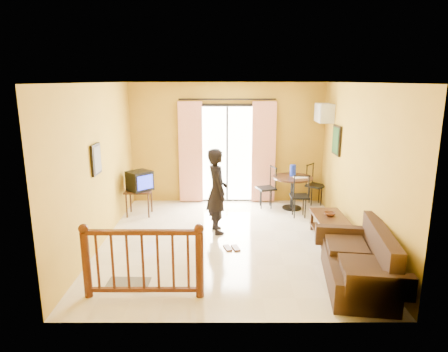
{
  "coord_description": "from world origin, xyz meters",
  "views": [
    {
      "loc": [
        -0.08,
        -6.76,
        2.84
      ],
      "look_at": [
        -0.08,
        0.2,
        1.17
      ],
      "focal_mm": 32.0,
      "sensor_mm": 36.0,
      "label": 1
    }
  ],
  "objects_px": {
    "dining_table": "(293,183)",
    "standing_person": "(217,191)",
    "sofa": "(361,264)",
    "coffee_table": "(329,223)",
    "television": "(140,181)"
  },
  "relations": [
    {
      "from": "television",
      "to": "coffee_table",
      "type": "relative_size",
      "value": 0.62
    },
    {
      "from": "dining_table",
      "to": "sofa",
      "type": "bearing_deg",
      "value": -83.63
    },
    {
      "from": "dining_table",
      "to": "television",
      "type": "bearing_deg",
      "value": -172.6
    },
    {
      "from": "coffee_table",
      "to": "sofa",
      "type": "height_order",
      "value": "sofa"
    },
    {
      "from": "dining_table",
      "to": "coffee_table",
      "type": "height_order",
      "value": "dining_table"
    },
    {
      "from": "television",
      "to": "dining_table",
      "type": "xyz_separation_m",
      "value": [
        3.33,
        0.43,
        -0.17
      ]
    },
    {
      "from": "dining_table",
      "to": "coffee_table",
      "type": "distance_m",
      "value": 1.83
    },
    {
      "from": "standing_person",
      "to": "sofa",
      "type": "bearing_deg",
      "value": -150.81
    },
    {
      "from": "dining_table",
      "to": "coffee_table",
      "type": "xyz_separation_m",
      "value": [
        0.38,
        -1.77,
        -0.29
      ]
    },
    {
      "from": "dining_table",
      "to": "standing_person",
      "type": "relative_size",
      "value": 0.55
    },
    {
      "from": "standing_person",
      "to": "dining_table",
      "type": "bearing_deg",
      "value": -65.5
    },
    {
      "from": "television",
      "to": "sofa",
      "type": "distance_m",
      "value": 4.83
    },
    {
      "from": "dining_table",
      "to": "sofa",
      "type": "xyz_separation_m",
      "value": [
        0.39,
        -3.48,
        -0.27
      ]
    },
    {
      "from": "coffee_table",
      "to": "sofa",
      "type": "xyz_separation_m",
      "value": [
        0.0,
        -1.71,
        0.02
      ]
    },
    {
      "from": "dining_table",
      "to": "sofa",
      "type": "height_order",
      "value": "sofa"
    }
  ]
}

